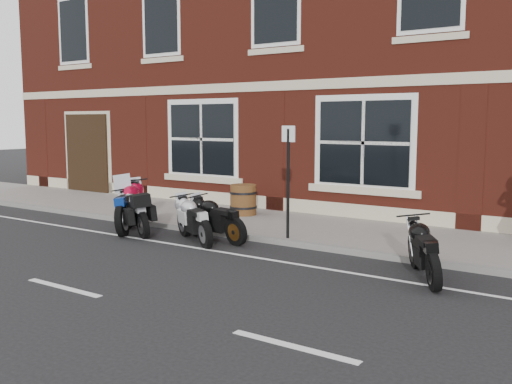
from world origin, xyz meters
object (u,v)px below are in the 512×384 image
(moto_sport_black, at_px, (216,217))
(moto_naked_black, at_px, (425,247))
(moto_sport_silver, at_px, (195,218))
(parking_sign, at_px, (288,174))
(moto_touring_silver, at_px, (135,210))
(barrel_planter, at_px, (243,200))
(moto_sport_red, at_px, (133,205))

(moto_sport_black, bearing_deg, moto_naked_black, -80.94)
(moto_sport_silver, bearing_deg, moto_naked_black, -60.40)
(moto_sport_black, xyz_separation_m, parking_sign, (1.43, 0.54, 0.95))
(moto_touring_silver, bearing_deg, barrel_planter, 8.89)
(moto_sport_silver, xyz_separation_m, barrel_planter, (-0.74, 2.77, 0.02))
(moto_sport_red, xyz_separation_m, parking_sign, (3.77, 0.66, 0.86))
(barrel_planter, relative_size, parking_sign, 0.34)
(moto_naked_black, height_order, parking_sign, parking_sign)
(moto_touring_silver, bearing_deg, moto_sport_red, 80.23)
(moto_sport_silver, xyz_separation_m, moto_naked_black, (4.84, -0.07, 0.01))
(moto_sport_silver, bearing_deg, moto_touring_silver, 121.42)
(moto_touring_silver, xyz_separation_m, moto_sport_red, (-0.33, 0.26, 0.06))
(moto_sport_silver, relative_size, barrel_planter, 2.20)
(moto_touring_silver, relative_size, moto_sport_silver, 1.04)
(moto_touring_silver, xyz_separation_m, moto_sport_black, (2.01, 0.38, -0.04))
(moto_sport_silver, height_order, barrel_planter, barrel_planter)
(moto_sport_black, xyz_separation_m, moto_sport_silver, (-0.29, -0.35, 0.01))
(moto_touring_silver, distance_m, moto_sport_red, 0.42)
(moto_sport_silver, distance_m, parking_sign, 2.15)
(moto_touring_silver, bearing_deg, moto_sport_black, -50.98)
(moto_sport_silver, bearing_deg, moto_sport_black, -8.45)
(moto_touring_silver, distance_m, moto_naked_black, 6.56)
(moto_touring_silver, xyz_separation_m, moto_naked_black, (6.56, -0.04, -0.02))
(moto_sport_black, relative_size, moto_sport_silver, 1.09)
(moto_naked_black, xyz_separation_m, parking_sign, (-3.13, 0.97, 0.94))
(moto_touring_silver, relative_size, moto_sport_black, 0.96)
(moto_sport_black, xyz_separation_m, barrel_planter, (-1.03, 2.42, 0.02))
(moto_sport_black, distance_m, barrel_planter, 2.63)
(moto_sport_red, distance_m, moto_sport_black, 2.34)
(moto_sport_red, height_order, moto_sport_black, moto_sport_red)
(moto_sport_silver, bearing_deg, barrel_planter, 45.43)
(moto_sport_red, relative_size, moto_sport_black, 1.07)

